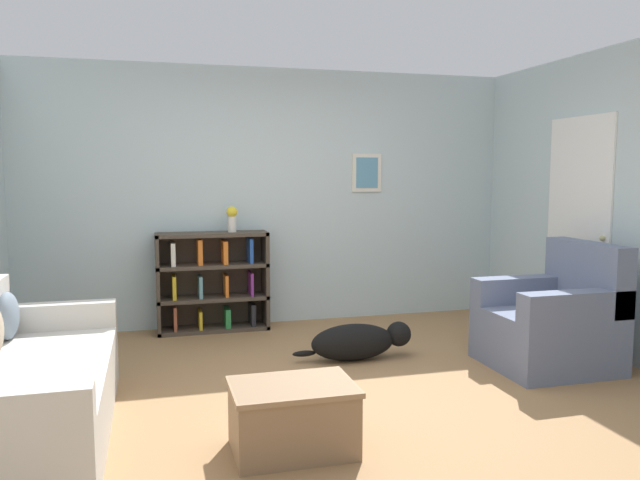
% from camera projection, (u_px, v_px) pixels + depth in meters
% --- Properties ---
extents(ground_plane, '(14.00, 14.00, 0.00)m').
position_uv_depth(ground_plane, '(335.00, 394.00, 4.40)').
color(ground_plane, '#997047').
extents(wall_back, '(5.60, 0.13, 2.60)m').
position_uv_depth(wall_back, '(273.00, 197.00, 6.42)').
color(wall_back, silver).
rests_on(wall_back, ground_plane).
extents(couch, '(0.89, 2.05, 0.83)m').
position_uv_depth(couch, '(17.00, 389.00, 3.61)').
color(couch, beige).
rests_on(couch, ground_plane).
extents(bookshelf, '(1.08, 0.32, 0.97)m').
position_uv_depth(bookshelf, '(213.00, 282.00, 6.14)').
color(bookshelf, '#42382D').
rests_on(bookshelf, ground_plane).
extents(recliner_chair, '(0.90, 0.86, 1.00)m').
position_uv_depth(recliner_chair, '(553.00, 322.00, 4.99)').
color(recliner_chair, slate).
rests_on(recliner_chair, ground_plane).
extents(coffee_table, '(0.69, 0.48, 0.39)m').
position_uv_depth(coffee_table, '(293.00, 415.00, 3.47)').
color(coffee_table, '#846647').
rests_on(coffee_table, ground_plane).
extents(dog, '(1.02, 0.27, 0.31)m').
position_uv_depth(dog, '(359.00, 341.00, 5.18)').
color(dog, black).
rests_on(dog, ground_plane).
extents(vase, '(0.11, 0.11, 0.25)m').
position_uv_depth(vase, '(232.00, 218.00, 6.10)').
color(vase, silver).
rests_on(vase, bookshelf).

